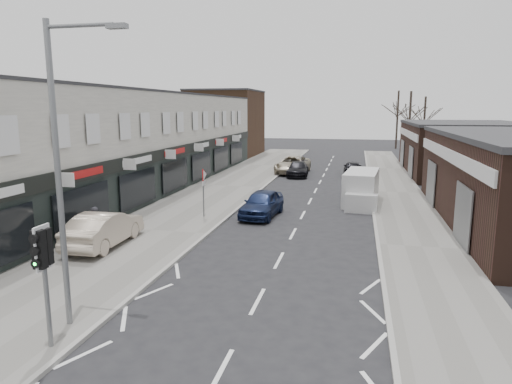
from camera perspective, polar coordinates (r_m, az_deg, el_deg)
The scene contains 20 objects.
ground at distance 12.94m, azimuth -1.77°, elevation -16.99°, with size 160.00×160.00×0.00m, color black.
pavement_left at distance 34.99m, azimuth -3.61°, elevation 0.71°, with size 5.50×64.00×0.12m, color slate.
pavement_right at distance 33.77m, azimuth 17.22°, elevation -0.10°, with size 3.50×64.00×0.12m, color slate.
shop_terrace_left at distance 34.80m, azimuth -15.65°, elevation 6.08°, with size 8.00×41.00×7.10m, color silver.
brick_block_far at distance 58.49m, azimuth -3.78°, elevation 8.49°, with size 8.00×10.00×8.00m, color #4C3320.
right_unit_far at distance 46.29m, azimuth 24.58°, elevation 4.90°, with size 10.00×16.00×4.50m, color #331F17.
tree_far_a at distance 59.74m, azimuth 18.40°, elevation 4.18°, with size 3.60×3.60×8.00m, color #382D26, non-canonical shape.
tree_far_b at distance 65.96m, azimuth 20.05°, elevation 4.62°, with size 3.60×3.60×7.50m, color #382D26, non-canonical shape.
tree_far_c at distance 71.59m, azimuth 17.06°, elevation 5.20°, with size 3.60×3.60×8.50m, color #382D26, non-canonical shape.
traffic_light at distance 12.18m, azimuth -25.07°, elevation -7.50°, with size 0.28×0.60×3.10m.
street_lamp at distance 12.76m, azimuth -22.98°, elevation 3.58°, with size 2.23×0.22×8.00m.
warning_sign at distance 24.76m, azimuth -6.54°, elevation 1.64°, with size 0.12×0.80×2.70m.
white_van at distance 29.38m, azimuth 13.02°, elevation 0.41°, with size 2.33×5.51×2.08m.
sedan_on_pavement at distance 20.69m, azimuth -18.45°, elevation -4.35°, with size 1.59×4.56×1.50m, color #BEAD98.
pedestrian at distance 21.26m, azimuth -19.39°, elevation -3.86°, with size 0.59×0.39×1.62m, color black.
parked_car_left_a at distance 25.40m, azimuth 0.75°, elevation -1.44°, with size 1.73×4.30×1.47m, color #141F41.
parked_car_left_b at distance 40.68m, azimuth 5.25°, elevation 2.89°, with size 1.81×4.44×1.29m, color black.
parked_car_left_c at distance 42.55m, azimuth 4.61°, elevation 3.43°, with size 2.63×5.70×1.58m, color #ACA18A.
parked_car_right_a at distance 30.48m, azimuth 12.76°, elevation 0.12°, with size 1.35×3.87×1.28m, color silver.
parked_car_right_b at distance 41.78m, azimuth 11.96°, elevation 2.93°, with size 1.57×3.90×1.33m, color black.
Camera 1 is at (2.86, -11.12, 5.96)m, focal length 32.00 mm.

